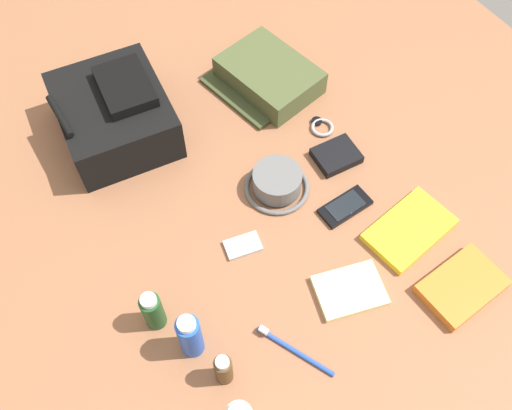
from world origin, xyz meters
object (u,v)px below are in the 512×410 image
Objects in this scene: toothbrush at (291,348)px; wallet at (336,156)px; backpack at (115,114)px; paperback_novel at (462,286)px; toiletry_pouch at (268,77)px; media_player at (243,246)px; travel_guidebook at (409,230)px; wristwatch at (321,127)px; notepad at (350,290)px; bucket_hat at (277,183)px; shampoo_bottle at (153,311)px; cell_phone at (345,207)px; cologne_bottle at (224,369)px; deodorant_spray at (190,336)px.

toothbrush is 0.52m from wallet.
backpack is 0.94m from paperback_novel.
toiletry_pouch is 3.15× the size of media_player.
travel_guidebook reaches higher than wristwatch.
toiletry_pouch is at bearing -29.00° from toothbrush.
wallet reaches higher than travel_guidebook.
notepad is (0.13, 0.22, -0.00)m from paperback_novel.
bucket_hat is at bearing 13.02° from notepad.
shampoo_bottle is 0.93× the size of cell_phone.
cologne_bottle is at bearing -160.57° from shampoo_bottle.
deodorant_spray reaches higher than paperback_novel.
deodorant_spray reaches higher than travel_guidebook.
wristwatch is 0.41× the size of toothbrush.
toiletry_pouch reaches higher than travel_guidebook.
bucket_hat is at bearing 36.31° from travel_guidebook.
backpack is 0.74m from notepad.
bucket_hat is at bearing 24.39° from paperback_novel.
cell_phone is (-0.44, 0.06, -0.03)m from toiletry_pouch.
paperback_novel is 0.50m from media_player.
deodorant_spray is 0.61m from paperback_novel.
media_player is at bearing -168.36° from backpack.
notepad is (0.01, -0.33, -0.04)m from cologne_bottle.
cell_phone is at bearing -88.58° from shampoo_bottle.
toothbrush is at bearing 77.61° from paperback_novel.
media_player is 0.27m from toothbrush.
shampoo_bottle is 0.67m from wristwatch.
shampoo_bottle reaches higher than media_player.
cell_phone is at bearing 33.64° from travel_guidebook.
backpack reaches higher than cell_phone.
toiletry_pouch is 2.66× the size of wallet.
toiletry_pouch is at bearing -51.90° from shampoo_bottle.
toothbrush reaches higher than travel_guidebook.
wristwatch is at bearing -1.27° from travel_guidebook.
cologne_bottle is 0.70m from wristwatch.
paperback_novel is 1.11× the size of toothbrush.
backpack reaches higher than bucket_hat.
deodorant_spray is at bearing 93.51° from notepad.
toiletry_pouch is 1.30× the size of travel_guidebook.
travel_guidebook is at bearing -176.97° from toiletry_pouch.
toiletry_pouch reaches higher than cell_phone.
toiletry_pouch reaches higher than bucket_hat.
deodorant_spray is 2.06× the size of wristwatch.
notepad is (-0.23, -0.14, 0.00)m from media_player.
toiletry_pouch is 2.22× the size of cell_phone.
wallet is at bearing 3.94° from travel_guidebook.
shampoo_bottle is at bearing 64.19° from paperback_novel.
shampoo_bottle is 1.12× the size of wallet.
bucket_hat is 0.18m from media_player.
toiletry_pouch is 1.95× the size of notepad.
cell_phone is 0.76× the size of toothbrush.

